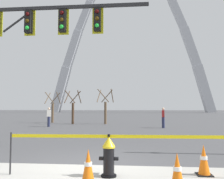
{
  "coord_description": "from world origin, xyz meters",
  "views": [
    {
      "loc": [
        1.34,
        -6.92,
        1.63
      ],
      "look_at": [
        0.22,
        5.0,
        2.5
      ],
      "focal_mm": 38.89,
      "sensor_mm": 36.0,
      "label": 1
    }
  ],
  "objects_px": {
    "fire_hydrant": "(109,157)",
    "monument_arch": "(130,42)",
    "pedestrian_walking_left": "(49,117)",
    "traffic_cone_by_hydrant": "(88,167)",
    "pedestrian_standing_center": "(163,117)",
    "traffic_cone_curb_edge": "(204,160)",
    "traffic_cone_mid_sidewalk": "(177,172)",
    "traffic_signal_gantry": "(18,38)"
  },
  "relations": [
    {
      "from": "traffic_cone_curb_edge",
      "to": "pedestrian_standing_center",
      "type": "bearing_deg",
      "value": 87.57
    },
    {
      "from": "fire_hydrant",
      "to": "traffic_signal_gantry",
      "type": "distance_m",
      "value": 6.58
    },
    {
      "from": "traffic_cone_curb_edge",
      "to": "pedestrian_walking_left",
      "type": "relative_size",
      "value": 0.46
    },
    {
      "from": "fire_hydrant",
      "to": "pedestrian_standing_center",
      "type": "distance_m",
      "value": 13.86
    },
    {
      "from": "traffic_signal_gantry",
      "to": "pedestrian_standing_center",
      "type": "bearing_deg",
      "value": 55.97
    },
    {
      "from": "fire_hydrant",
      "to": "traffic_signal_gantry",
      "type": "xyz_separation_m",
      "value": [
        -4.04,
        3.39,
        3.94
      ]
    },
    {
      "from": "monument_arch",
      "to": "traffic_cone_curb_edge",
      "type": "bearing_deg",
      "value": -87.54
    },
    {
      "from": "traffic_cone_by_hydrant",
      "to": "pedestrian_walking_left",
      "type": "bearing_deg",
      "value": 112.98
    },
    {
      "from": "traffic_cone_by_hydrant",
      "to": "traffic_cone_curb_edge",
      "type": "distance_m",
      "value": 2.79
    },
    {
      "from": "traffic_cone_mid_sidewalk",
      "to": "pedestrian_walking_left",
      "type": "xyz_separation_m",
      "value": [
        -7.96,
        14.67,
        0.46
      ]
    },
    {
      "from": "fire_hydrant",
      "to": "traffic_cone_mid_sidewalk",
      "type": "height_order",
      "value": "fire_hydrant"
    },
    {
      "from": "traffic_signal_gantry",
      "to": "monument_arch",
      "type": "bearing_deg",
      "value": 87.13
    },
    {
      "from": "traffic_cone_mid_sidewalk",
      "to": "pedestrian_standing_center",
      "type": "bearing_deg",
      "value": 84.52
    },
    {
      "from": "traffic_cone_curb_edge",
      "to": "traffic_signal_gantry",
      "type": "distance_m",
      "value": 8.09
    },
    {
      "from": "traffic_cone_curb_edge",
      "to": "pedestrian_standing_center",
      "type": "height_order",
      "value": "pedestrian_standing_center"
    },
    {
      "from": "traffic_signal_gantry",
      "to": "pedestrian_standing_center",
      "type": "height_order",
      "value": "traffic_signal_gantry"
    },
    {
      "from": "traffic_cone_mid_sidewalk",
      "to": "traffic_cone_by_hydrant",
      "type": "bearing_deg",
      "value": 172.99
    },
    {
      "from": "traffic_signal_gantry",
      "to": "traffic_cone_curb_edge",
      "type": "bearing_deg",
      "value": -25.94
    },
    {
      "from": "fire_hydrant",
      "to": "monument_arch",
      "type": "xyz_separation_m",
      "value": [
        -0.72,
        69.76,
        21.65
      ]
    },
    {
      "from": "monument_arch",
      "to": "pedestrian_walking_left",
      "type": "height_order",
      "value": "monument_arch"
    },
    {
      "from": "fire_hydrant",
      "to": "traffic_signal_gantry",
      "type": "height_order",
      "value": "traffic_signal_gantry"
    },
    {
      "from": "traffic_cone_curb_edge",
      "to": "traffic_cone_by_hydrant",
      "type": "bearing_deg",
      "value": -161.53
    },
    {
      "from": "traffic_cone_mid_sidewalk",
      "to": "traffic_cone_curb_edge",
      "type": "height_order",
      "value": "same"
    },
    {
      "from": "traffic_cone_curb_edge",
      "to": "traffic_cone_mid_sidewalk",
      "type": "bearing_deg",
      "value": -126.27
    },
    {
      "from": "traffic_cone_by_hydrant",
      "to": "pedestrian_standing_center",
      "type": "xyz_separation_m",
      "value": [
        3.21,
        14.12,
        0.46
      ]
    },
    {
      "from": "traffic_cone_by_hydrant",
      "to": "pedestrian_standing_center",
      "type": "relative_size",
      "value": 0.46
    },
    {
      "from": "fire_hydrant",
      "to": "pedestrian_walking_left",
      "type": "height_order",
      "value": "pedestrian_walking_left"
    },
    {
      "from": "monument_arch",
      "to": "pedestrian_standing_center",
      "type": "distance_m",
      "value": 60.21
    },
    {
      "from": "traffic_cone_mid_sidewalk",
      "to": "traffic_signal_gantry",
      "type": "bearing_deg",
      "value": 142.73
    },
    {
      "from": "monument_arch",
      "to": "pedestrian_standing_center",
      "type": "bearing_deg",
      "value": -86.39
    },
    {
      "from": "traffic_cone_mid_sidewalk",
      "to": "pedestrian_standing_center",
      "type": "xyz_separation_m",
      "value": [
        1.38,
        14.34,
        0.46
      ]
    },
    {
      "from": "monument_arch",
      "to": "pedestrian_walking_left",
      "type": "distance_m",
      "value": 60.07
    },
    {
      "from": "traffic_signal_gantry",
      "to": "pedestrian_standing_center",
      "type": "relative_size",
      "value": 4.92
    },
    {
      "from": "fire_hydrant",
      "to": "pedestrian_standing_center",
      "type": "relative_size",
      "value": 0.62
    },
    {
      "from": "traffic_cone_curb_edge",
      "to": "pedestrian_walking_left",
      "type": "height_order",
      "value": "pedestrian_walking_left"
    },
    {
      "from": "traffic_cone_by_hydrant",
      "to": "fire_hydrant",
      "type": "bearing_deg",
      "value": 55.25
    },
    {
      "from": "pedestrian_standing_center",
      "to": "traffic_cone_mid_sidewalk",
      "type": "bearing_deg",
      "value": -95.48
    },
    {
      "from": "fire_hydrant",
      "to": "traffic_cone_by_hydrant",
      "type": "distance_m",
      "value": 0.69
    },
    {
      "from": "traffic_cone_by_hydrant",
      "to": "traffic_signal_gantry",
      "type": "bearing_deg",
      "value": 132.77
    },
    {
      "from": "traffic_signal_gantry",
      "to": "pedestrian_walking_left",
      "type": "relative_size",
      "value": 4.92
    },
    {
      "from": "pedestrian_standing_center",
      "to": "fire_hydrant",
      "type": "bearing_deg",
      "value": -101.77
    },
    {
      "from": "traffic_cone_by_hydrant",
      "to": "traffic_cone_mid_sidewalk",
      "type": "height_order",
      "value": "same"
    }
  ]
}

